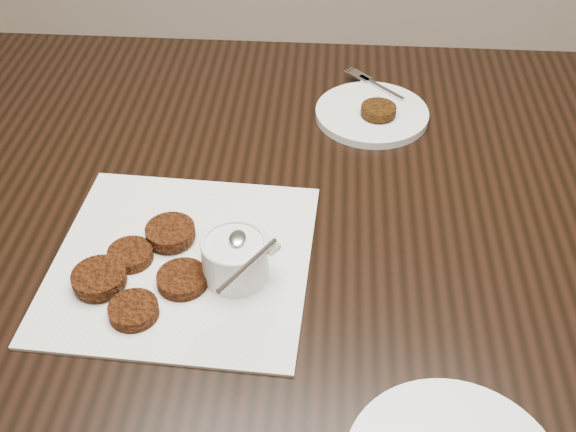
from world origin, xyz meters
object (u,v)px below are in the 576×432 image
object	(u,v)px
table	(312,368)
plate_with_patty	(372,110)
sauce_ramekin	(234,240)
napkin	(182,260)

from	to	relation	value
table	plate_with_patty	world-z (taller)	plate_with_patty
table	plate_with_patty	bearing A→B (deg)	71.00
table	sauce_ramekin	world-z (taller)	sauce_ramekin
napkin	table	bearing A→B (deg)	36.22
plate_with_patty	sauce_ramekin	bearing A→B (deg)	-115.04
sauce_ramekin	table	bearing A→B (deg)	56.55
table	napkin	bearing A→B (deg)	-143.78
sauce_ramekin	plate_with_patty	bearing A→B (deg)	64.96
napkin	sauce_ramekin	size ratio (longest dim) A/B	2.79
table	napkin	xyz separation A→B (m)	(-0.17, -0.12, 0.38)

